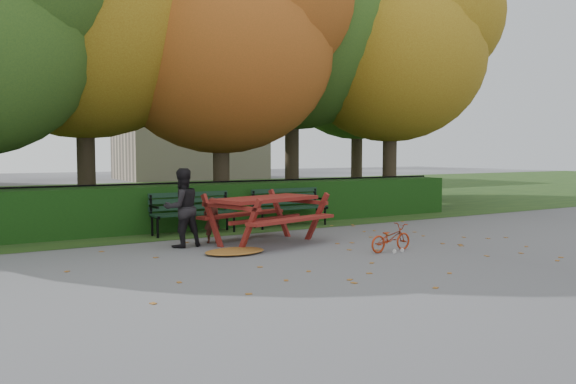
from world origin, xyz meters
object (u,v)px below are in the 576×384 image
adult (182,208)px  bicycle (391,238)px  tree_c (236,34)px  child (212,220)px  tree_g (368,59)px  picnic_table (266,207)px  tree_b (100,1)px  bench_left (192,209)px  tree_e (404,45)px  bench_right (289,204)px  tree_d (307,14)px

adult → bicycle: 3.79m
tree_c → child: bearing=-122.0°
tree_g → picnic_table: size_ratio=3.52×
tree_b → picnic_table: tree_b is taller
picnic_table → adult: 1.58m
bench_left → tree_g: bearing=32.2°
tree_e → adult: bearing=-157.3°
picnic_table → adult: adult is taller
tree_b → bench_left: (1.14, -3.04, -4.88)m
picnic_table → child: 1.07m
child → bicycle: child is taller
bench_right → adult: adult is taller
picnic_table → tree_e: bearing=13.8°
tree_g → bench_right: tree_g is taller
tree_c → bicycle: tree_c is taller
tree_c → bench_right: (0.27, -2.26, -4.30)m
picnic_table → bicycle: picnic_table is taller
adult → tree_d: bearing=-146.5°
tree_b → bench_right: bearing=-40.7°
child → bicycle: bearing=142.1°
tree_g → child: size_ratio=9.77×
picnic_table → bench_right: bearing=33.7°
tree_d → bench_left: bearing=-145.7°
tree_b → bench_left: size_ratio=4.88×
tree_e → picnic_table: tree_e is taller
tree_c → bench_right: 4.87m
tree_e → bench_right: 7.38m
tree_c → adult: 6.31m
tree_g → bicycle: (-7.46, -9.91, -5.13)m
tree_c → bench_left: bearing=-133.4°
tree_g → picnic_table: tree_g is taller
tree_e → child: bearing=-156.6°
bench_right → tree_e: bearing=20.9°
bench_right → bicycle: size_ratio=1.97×
tree_d → bench_left: (-5.18, -3.53, -5.46)m
tree_d → tree_g: size_ratio=1.12×
bench_right → picnic_table: 2.54m
adult → picnic_table: bearing=159.2°
bench_right → child: 2.89m
tree_d → child: (-5.32, -4.91, -5.54)m
tree_c → bench_left: tree_c is taller
bench_left → adult: 1.75m
child → adult: (-0.65, -0.16, 0.28)m
child → adult: bearing=22.6°
bench_left → picnic_table: picnic_table is taller
picnic_table → child: bearing=133.1°
adult → tree_g: bearing=-150.7°
tree_c → tree_g: tree_g is taller
tree_e → adult: tree_e is taller
tree_b → tree_e: tree_b is taller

